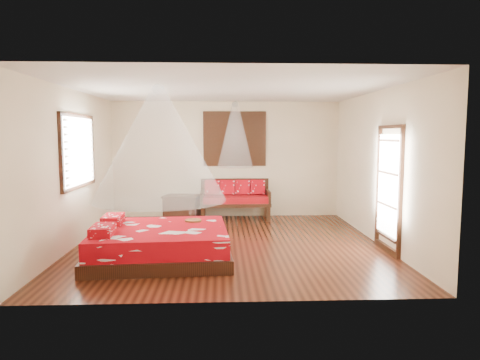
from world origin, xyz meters
The scene contains 10 objects.
room centered at (0.00, 0.00, 1.40)m, with size 5.54×5.54×2.84m.
bed centered at (-1.13, -0.86, 0.25)m, with size 2.31×2.12×0.65m.
daybed centered at (0.20, 2.37, 0.52)m, with size 1.64×0.73×0.94m.
storage_chest centered at (-1.07, 2.45, 0.29)m, with size 0.92×0.75×0.56m.
shutter_panel centered at (0.20, 2.72, 1.90)m, with size 1.52×0.06×1.32m.
window_left centered at (-2.71, 0.20, 1.70)m, with size 0.10×1.74×1.34m.
glazed_door centered at (2.72, -0.60, 1.07)m, with size 0.08×1.02×2.16m.
wine_tray centered at (-0.62, -0.35, 0.56)m, with size 0.29×0.29×0.23m.
mosquito_net_main centered at (-1.11, -0.85, 1.85)m, with size 2.12×2.12×1.80m, color white.
mosquito_net_daybed centered at (0.20, 2.25, 2.00)m, with size 0.82×0.82×1.50m, color white.
Camera 1 is at (-0.13, -7.68, 1.99)m, focal length 32.00 mm.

